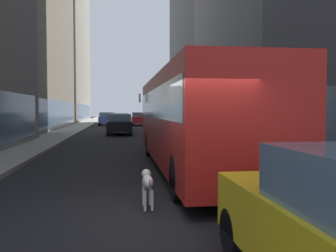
{
  "coord_description": "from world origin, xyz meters",
  "views": [
    {
      "loc": [
        -1.18,
        -6.82,
        1.97
      ],
      "look_at": [
        0.48,
        5.67,
        1.4
      ],
      "focal_mm": 38.95,
      "sensor_mm": 36.0,
      "label": 1
    }
  ],
  "objects_px": {
    "car_red_coupe": "(139,119)",
    "car_blue_hatchback": "(107,119)",
    "transit_bus": "(192,115)",
    "dalmatian_dog": "(147,182)",
    "car_silver_sedan": "(120,122)",
    "car_black_suv": "(119,124)",
    "car_white_van": "(184,128)"
  },
  "relations": [
    {
      "from": "transit_bus",
      "to": "car_white_van",
      "type": "height_order",
      "value": "transit_bus"
    },
    {
      "from": "car_red_coupe",
      "to": "car_blue_hatchback",
      "type": "xyz_separation_m",
      "value": [
        -4.0,
        1.02,
        -0.0
      ]
    },
    {
      "from": "transit_bus",
      "to": "dalmatian_dog",
      "type": "distance_m",
      "value": 5.08
    },
    {
      "from": "car_black_suv",
      "to": "dalmatian_dog",
      "type": "relative_size",
      "value": 4.73
    },
    {
      "from": "transit_bus",
      "to": "car_red_coupe",
      "type": "relative_size",
      "value": 2.45
    },
    {
      "from": "car_red_coupe",
      "to": "transit_bus",
      "type": "bearing_deg",
      "value": -90.0
    },
    {
      "from": "car_silver_sedan",
      "to": "dalmatian_dog",
      "type": "distance_m",
      "value": 27.93
    },
    {
      "from": "car_red_coupe",
      "to": "car_blue_hatchback",
      "type": "height_order",
      "value": "same"
    },
    {
      "from": "car_blue_hatchback",
      "to": "car_black_suv",
      "type": "distance_m",
      "value": 17.56
    },
    {
      "from": "car_blue_hatchback",
      "to": "dalmatian_dog",
      "type": "distance_m",
      "value": 39.17
    },
    {
      "from": "transit_bus",
      "to": "car_blue_hatchback",
      "type": "distance_m",
      "value": 34.79
    },
    {
      "from": "transit_bus",
      "to": "car_red_coupe",
      "type": "bearing_deg",
      "value": 90.0
    },
    {
      "from": "car_silver_sedan",
      "to": "transit_bus",
      "type": "bearing_deg",
      "value": -84.13
    },
    {
      "from": "car_white_van",
      "to": "dalmatian_dog",
      "type": "bearing_deg",
      "value": -102.77
    },
    {
      "from": "car_red_coupe",
      "to": "dalmatian_dog",
      "type": "relative_size",
      "value": 4.89
    },
    {
      "from": "car_blue_hatchback",
      "to": "dalmatian_dog",
      "type": "relative_size",
      "value": 4.3
    },
    {
      "from": "car_red_coupe",
      "to": "car_white_van",
      "type": "height_order",
      "value": "same"
    },
    {
      "from": "transit_bus",
      "to": "car_silver_sedan",
      "type": "xyz_separation_m",
      "value": [
        -2.4,
        23.35,
        -0.96
      ]
    },
    {
      "from": "car_blue_hatchback",
      "to": "dalmatian_dog",
      "type": "xyz_separation_m",
      "value": [
        2.17,
        -39.11,
        -0.31
      ]
    },
    {
      "from": "car_silver_sedan",
      "to": "car_blue_hatchback",
      "type": "relative_size",
      "value": 1.01
    },
    {
      "from": "transit_bus",
      "to": "car_black_suv",
      "type": "bearing_deg",
      "value": 98.01
    },
    {
      "from": "transit_bus",
      "to": "car_blue_hatchback",
      "type": "xyz_separation_m",
      "value": [
        -4.0,
        34.55,
        -0.95
      ]
    },
    {
      "from": "car_silver_sedan",
      "to": "car_white_van",
      "type": "distance_m",
      "value": 13.39
    },
    {
      "from": "car_silver_sedan",
      "to": "car_white_van",
      "type": "xyz_separation_m",
      "value": [
        4.0,
        -12.78,
        0.0
      ]
    },
    {
      "from": "transit_bus",
      "to": "car_silver_sedan",
      "type": "bearing_deg",
      "value": 95.87
    },
    {
      "from": "transit_bus",
      "to": "car_black_suv",
      "type": "height_order",
      "value": "transit_bus"
    },
    {
      "from": "car_red_coupe",
      "to": "car_white_van",
      "type": "distance_m",
      "value": 23.01
    },
    {
      "from": "car_white_van",
      "to": "car_black_suv",
      "type": "xyz_separation_m",
      "value": [
        -4.0,
        6.48,
        -0.0
      ]
    },
    {
      "from": "car_white_van",
      "to": "dalmatian_dog",
      "type": "xyz_separation_m",
      "value": [
        -3.43,
        -15.14,
        -0.31
      ]
    },
    {
      "from": "car_silver_sedan",
      "to": "car_red_coupe",
      "type": "height_order",
      "value": "same"
    },
    {
      "from": "car_red_coupe",
      "to": "car_blue_hatchback",
      "type": "distance_m",
      "value": 4.13
    },
    {
      "from": "car_blue_hatchback",
      "to": "car_red_coupe",
      "type": "bearing_deg",
      "value": -14.3
    }
  ]
}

